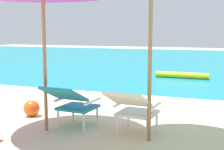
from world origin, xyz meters
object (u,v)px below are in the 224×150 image
at_px(lounge_chair_left, 72,102).
at_px(beach_ball, 32,108).
at_px(lounge_chair_right, 133,107).
at_px(swim_buoy, 182,75).

distance_m(lounge_chair_left, beach_ball, 1.06).
bearing_deg(lounge_chair_left, lounge_chair_right, -0.77).
height_order(swim_buoy, lounge_chair_right, lounge_chair_right).
height_order(swim_buoy, lounge_chair_left, lounge_chair_left).
height_order(lounge_chair_right, beach_ball, lounge_chair_right).
bearing_deg(lounge_chair_left, swim_buoy, 82.69).
height_order(swim_buoy, beach_ball, beach_ball).
bearing_deg(beach_ball, lounge_chair_left, -20.98).
relative_size(swim_buoy, lounge_chair_left, 1.75).
bearing_deg(lounge_chair_right, beach_ball, 168.71).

